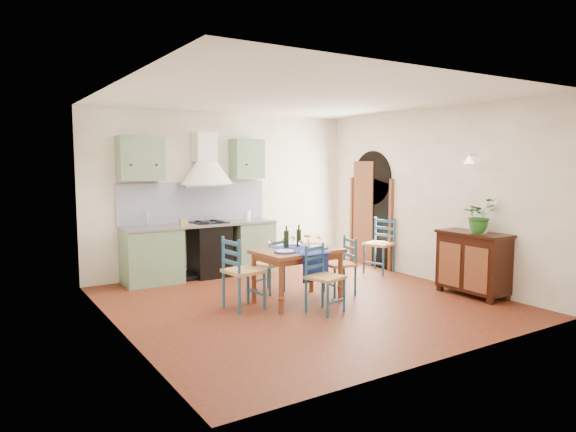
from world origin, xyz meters
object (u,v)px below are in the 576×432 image
object	(u,v)px
dining_table	(298,255)
potted_plant	(479,215)
sideboard	(473,261)
chair_near	(323,278)

from	to	relation	value
dining_table	potted_plant	distance (m)	2.67
sideboard	chair_near	bearing A→B (deg)	167.97
chair_near	sideboard	distance (m)	2.38
dining_table	potted_plant	size ratio (longest dim) A/B	2.44
chair_near	dining_table	bearing A→B (deg)	90.61
dining_table	sideboard	bearing A→B (deg)	-24.85
chair_near	sideboard	xyz separation A→B (m)	(2.33, -0.50, 0.06)
dining_table	chair_near	size ratio (longest dim) A/B	1.39
sideboard	potted_plant	bearing A→B (deg)	-76.24
dining_table	sideboard	world-z (taller)	dining_table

